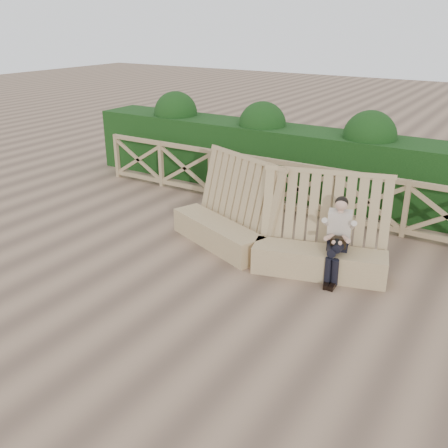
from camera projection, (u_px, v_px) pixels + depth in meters
The scene contains 5 objects.
ground at pixel (200, 284), 7.65m from camera, with size 60.00×60.00×0.00m, color brown.
bench at pixel (268, 236), 8.37m from camera, with size 4.08×1.44×1.58m.
woman at pixel (338, 235), 7.62m from camera, with size 0.44×0.80×1.30m.
guardrail at pixel (298, 189), 10.17m from camera, with size 10.10×0.09×1.10m.
hedge at pixel (321, 166), 11.04m from camera, with size 12.00×1.20×1.50m, color black.
Camera 1 is at (3.89, -5.48, 3.78)m, focal length 40.00 mm.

